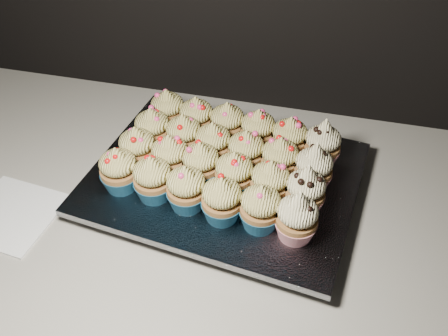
{
  "coord_description": "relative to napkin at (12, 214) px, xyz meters",
  "views": [
    {
      "loc": [
        -0.03,
        1.14,
        1.51
      ],
      "look_at": [
        -0.18,
        1.73,
        0.95
      ],
      "focal_mm": 40.0,
      "sensor_mm": 36.0,
      "label": 1
    }
  ],
  "objects": [
    {
      "name": "cupcake_0",
      "position": [
        0.17,
        0.07,
        0.07
      ],
      "size": [
        0.06,
        0.06,
        0.08
      ],
      "color": "#1B5B80",
      "rests_on": "foil_lining"
    },
    {
      "name": "cupcake_16",
      "position": [
        0.41,
        0.16,
        0.07
      ],
      "size": [
        0.06,
        0.06,
        0.08
      ],
      "color": "#1B5B80",
      "rests_on": "foil_lining"
    },
    {
      "name": "cupcake_1",
      "position": [
        0.23,
        0.07,
        0.07
      ],
      "size": [
        0.06,
        0.06,
        0.08
      ],
      "color": "#1B5B80",
      "rests_on": "foil_lining"
    },
    {
      "name": "cupcake_20",
      "position": [
        0.31,
        0.23,
        0.07
      ],
      "size": [
        0.06,
        0.06,
        0.08
      ],
      "color": "#1B5B80",
      "rests_on": "foil_lining"
    },
    {
      "name": "cupcake_12",
      "position": [
        0.19,
        0.19,
        0.07
      ],
      "size": [
        0.06,
        0.06,
        0.08
      ],
      "color": "#1B5B80",
      "rests_on": "foil_lining"
    },
    {
      "name": "cupcake_11",
      "position": [
        0.46,
        0.1,
        0.07
      ],
      "size": [
        0.06,
        0.06,
        0.1
      ],
      "color": "red",
      "rests_on": "foil_lining"
    },
    {
      "name": "cupcake_3",
      "position": [
        0.34,
        0.05,
        0.07
      ],
      "size": [
        0.06,
        0.06,
        0.08
      ],
      "color": "#1B5B80",
      "rests_on": "foil_lining"
    },
    {
      "name": "cupcake_7",
      "position": [
        0.24,
        0.12,
        0.07
      ],
      "size": [
        0.06,
        0.06,
        0.08
      ],
      "color": "#1B5B80",
      "rests_on": "foil_lining"
    },
    {
      "name": "cupcake_5",
      "position": [
        0.46,
        0.04,
        0.07
      ],
      "size": [
        0.06,
        0.06,
        0.1
      ],
      "color": "red",
      "rests_on": "foil_lining"
    },
    {
      "name": "cupcake_2",
      "position": [
        0.29,
        0.06,
        0.07
      ],
      "size": [
        0.06,
        0.06,
        0.08
      ],
      "color": "#1B5B80",
      "rests_on": "foil_lining"
    },
    {
      "name": "baking_tray",
      "position": [
        0.33,
        0.14,
        0.01
      ],
      "size": [
        0.44,
        0.36,
        0.02
      ],
      "primitive_type": "cube",
      "rotation": [
        0.0,
        0.0,
        -0.13
      ],
      "color": "black",
      "rests_on": "worktop"
    },
    {
      "name": "cupcake_4",
      "position": [
        0.4,
        0.05,
        0.07
      ],
      "size": [
        0.06,
        0.06,
        0.08
      ],
      "color": "#1B5B80",
      "rests_on": "foil_lining"
    },
    {
      "name": "cupcake_13",
      "position": [
        0.24,
        0.18,
        0.07
      ],
      "size": [
        0.06,
        0.06,
        0.08
      ],
      "color": "#1B5B80",
      "rests_on": "foil_lining"
    },
    {
      "name": "cupcake_17",
      "position": [
        0.47,
        0.15,
        0.07
      ],
      "size": [
        0.06,
        0.06,
        0.1
      ],
      "color": "red",
      "rests_on": "foil_lining"
    },
    {
      "name": "cupcake_22",
      "position": [
        0.42,
        0.22,
        0.07
      ],
      "size": [
        0.06,
        0.06,
        0.08
      ],
      "color": "#1B5B80",
      "rests_on": "foil_lining"
    },
    {
      "name": "cupcake_14",
      "position": [
        0.3,
        0.17,
        0.07
      ],
      "size": [
        0.06,
        0.06,
        0.08
      ],
      "color": "#1B5B80",
      "rests_on": "foil_lining"
    },
    {
      "name": "cupcake_21",
      "position": [
        0.37,
        0.23,
        0.07
      ],
      "size": [
        0.06,
        0.06,
        0.08
      ],
      "color": "#1B5B80",
      "rests_on": "foil_lining"
    },
    {
      "name": "cupcake_18",
      "position": [
        0.19,
        0.25,
        0.07
      ],
      "size": [
        0.06,
        0.06,
        0.08
      ],
      "color": "#1B5B80",
      "rests_on": "foil_lining"
    },
    {
      "name": "napkin",
      "position": [
        0.0,
        0.0,
        0.0
      ],
      "size": [
        0.16,
        0.16,
        0.0
      ],
      "primitive_type": "cube",
      "rotation": [
        0.0,
        0.0,
        -0.11
      ],
      "color": "white",
      "rests_on": "worktop"
    },
    {
      "name": "cupcake_10",
      "position": [
        0.41,
        0.1,
        0.07
      ],
      "size": [
        0.06,
        0.06,
        0.08
      ],
      "color": "#1B5B80",
      "rests_on": "foil_lining"
    },
    {
      "name": "worktop",
      "position": [
        0.5,
        0.11,
        -0.02
      ],
      "size": [
        2.44,
        0.64,
        0.04
      ],
      "primitive_type": "cube",
      "color": "beige",
      "rests_on": "cabinet"
    },
    {
      "name": "cupcake_8",
      "position": [
        0.29,
        0.12,
        0.07
      ],
      "size": [
        0.06,
        0.06,
        0.08
      ],
      "color": "#1B5B80",
      "rests_on": "foil_lining"
    },
    {
      "name": "foil_lining",
      "position": [
        0.33,
        0.14,
        0.03
      ],
      "size": [
        0.48,
        0.39,
        0.01
      ],
      "primitive_type": "cube",
      "rotation": [
        0.0,
        0.0,
        -0.13
      ],
      "color": "silver",
      "rests_on": "baking_tray"
    },
    {
      "name": "cupcake_15",
      "position": [
        0.36,
        0.16,
        0.07
      ],
      "size": [
        0.06,
        0.06,
        0.08
      ],
      "color": "#1B5B80",
      "rests_on": "foil_lining"
    },
    {
      "name": "cupcake_23",
      "position": [
        0.48,
        0.21,
        0.07
      ],
      "size": [
        0.06,
        0.06,
        0.1
      ],
      "color": "red",
      "rests_on": "foil_lining"
    },
    {
      "name": "cupcake_6",
      "position": [
        0.18,
        0.13,
        0.07
      ],
      "size": [
        0.06,
        0.06,
        0.08
      ],
      "color": "#1B5B80",
      "rests_on": "foil_lining"
    },
    {
      "name": "cupcake_9",
      "position": [
        0.35,
        0.11,
        0.07
      ],
      "size": [
        0.06,
        0.06,
        0.08
      ],
      "color": "#1B5B80",
      "rests_on": "foil_lining"
    },
    {
      "name": "cupcake_19",
      "position": [
        0.25,
        0.24,
        0.07
      ],
      "size": [
        0.06,
        0.06,
        0.08
      ],
      "color": "#1B5B80",
      "rests_on": "foil_lining"
    }
  ]
}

